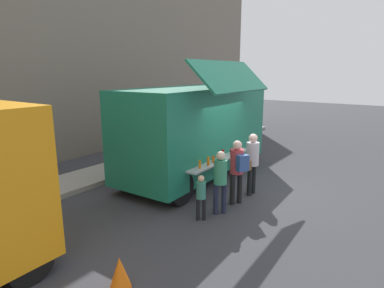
{
  "coord_description": "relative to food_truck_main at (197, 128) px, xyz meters",
  "views": [
    {
      "loc": [
        -8.5,
        -4.18,
        3.48
      ],
      "look_at": [
        -0.66,
        1.5,
        1.3
      ],
      "focal_mm": 30.18,
      "sensor_mm": 36.0,
      "label": 1
    }
  ],
  "objects": [
    {
      "name": "ground_plane",
      "position": [
        -0.14,
        -1.87,
        -1.63
      ],
      "size": [
        60.0,
        60.0,
        0.0
      ],
      "primitive_type": "plane",
      "color": "#38383D"
    },
    {
      "name": "curb_strip",
      "position": [
        -4.0,
        2.62,
        -1.56
      ],
      "size": [
        28.0,
        1.6,
        0.15
      ],
      "primitive_type": "cube",
      "color": "#9E998E",
      "rests_on": "ground"
    },
    {
      "name": "food_truck_main",
      "position": [
        0.0,
        0.0,
        0.0
      ],
      "size": [
        6.12,
        3.35,
        3.78
      ],
      "rotation": [
        0.0,
        0.0,
        0.04
      ],
      "color": "#1A7154",
      "rests_on": "ground"
    },
    {
      "name": "traffic_cone_orange",
      "position": [
        -5.55,
        -2.36,
        -1.36
      ],
      "size": [
        0.36,
        0.36,
        0.55
      ],
      "primitive_type": "cone",
      "color": "orange",
      "rests_on": "ground"
    },
    {
      "name": "trash_bin",
      "position": [
        3.78,
        2.32,
        -1.14
      ],
      "size": [
        0.6,
        0.6,
        0.98
      ],
      "primitive_type": "cylinder",
      "color": "#305C39",
      "rests_on": "ground"
    },
    {
      "name": "customer_front_ordering",
      "position": [
        -0.5,
        -2.26,
        -0.57
      ],
      "size": [
        0.58,
        0.36,
        1.78
      ],
      "rotation": [
        0.0,
        0.0,
        1.55
      ],
      "color": "black",
      "rests_on": "ground"
    },
    {
      "name": "customer_mid_with_backpack",
      "position": [
        -1.37,
        -2.27,
        -0.57
      ],
      "size": [
        0.48,
        0.56,
        1.73
      ],
      "rotation": [
        0.0,
        0.0,
        1.05
      ],
      "color": "black",
      "rests_on": "ground"
    },
    {
      "name": "customer_rear_waiting",
      "position": [
        -2.15,
        -2.21,
        -0.67
      ],
      "size": [
        0.33,
        0.33,
        1.61
      ],
      "rotation": [
        0.0,
        0.0,
        0.9
      ],
      "color": "#1E2338",
      "rests_on": "ground"
    },
    {
      "name": "child_near_queue",
      "position": [
        -2.72,
        -2.03,
        -0.96
      ],
      "size": [
        0.23,
        0.23,
        1.12
      ],
      "rotation": [
        0.0,
        0.0,
        0.65
      ],
      "color": "black",
      "rests_on": "ground"
    }
  ]
}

